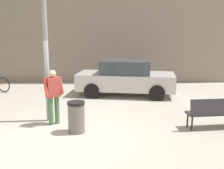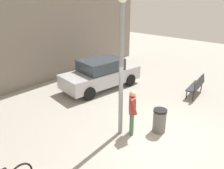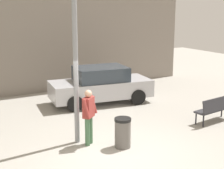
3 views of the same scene
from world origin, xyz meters
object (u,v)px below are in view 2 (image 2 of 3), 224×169
Objects in this scene: parked_car_silver at (101,74)px; person_by_lamppost at (132,109)px; lamppost at (121,62)px; trash_bin at (159,120)px; park_bench at (197,85)px.

person_by_lamppost is at bearing -121.91° from parked_car_silver.
trash_bin is at bearing -44.75° from lamppost.
park_bench is (4.98, -0.72, -2.10)m from lamppost.
trash_bin is at bearing -109.72° from parked_car_silver.
lamppost is 2.85× the size of park_bench.
parked_car_silver is (2.60, 3.46, -1.88)m from lamppost.
person_by_lamppost is 4.47m from parked_car_silver.
park_bench reaches higher than trash_bin.
park_bench is 3.98m from trash_bin.
person_by_lamppost is 1.14m from trash_bin.
parked_car_silver reaches higher than trash_bin.
park_bench is (4.74, -0.39, -0.42)m from person_by_lamppost.
lamppost is 1.73m from person_by_lamppost.
trash_bin is (0.76, -0.67, -0.52)m from person_by_lamppost.
parked_car_silver is at bearing 70.28° from trash_bin.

